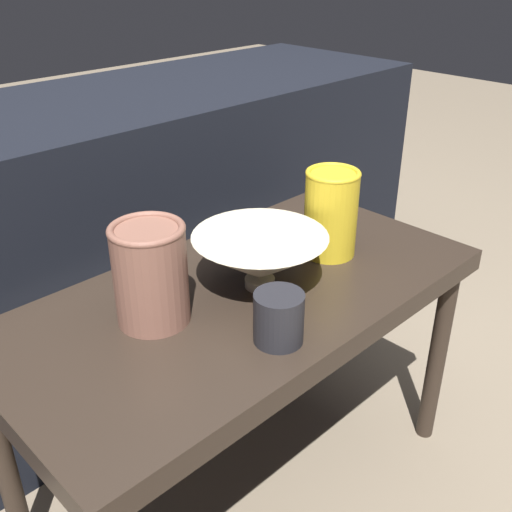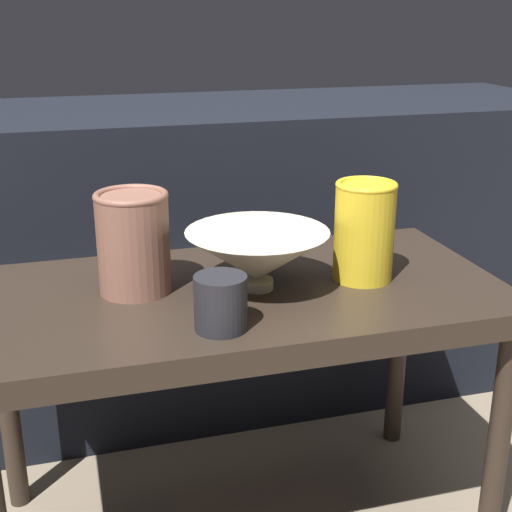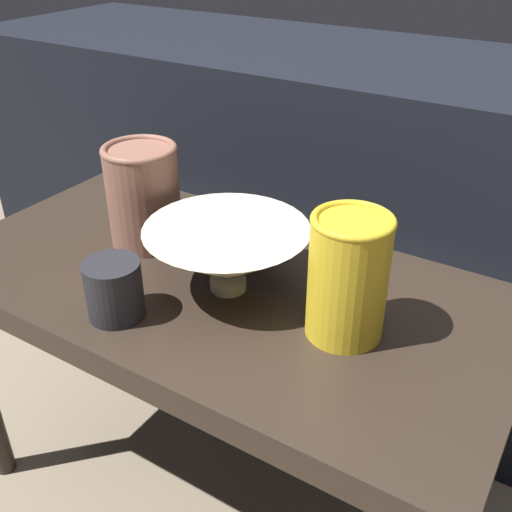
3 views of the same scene
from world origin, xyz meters
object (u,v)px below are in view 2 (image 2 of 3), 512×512
Objects in this scene: vase_colorful_right at (364,230)px; cup at (221,303)px; bowl at (257,256)px; vase_textured_left at (133,241)px.

cup is (-0.27, -0.12, -0.04)m from vase_colorful_right.
vase_colorful_right is at bearing -1.08° from bowl.
vase_colorful_right reaches higher than bowl.
cup is (-0.09, -0.13, -0.02)m from bowl.
bowl is 0.16m from cup.
vase_textured_left is 2.04× the size of cup.
vase_textured_left is at bearing 172.45° from vase_colorful_right.
vase_colorful_right is 2.07× the size of cup.
vase_textured_left is at bearing 119.21° from cup.
cup is at bearing -60.79° from vase_textured_left.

